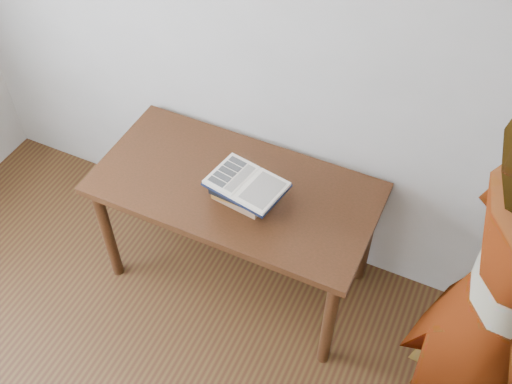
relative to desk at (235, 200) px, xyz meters
The scene contains 4 objects.
desk is the anchor object (origin of this frame).
book_stack 0.19m from the desk, 45.55° to the right, with size 0.25×0.20×0.15m.
open_book 0.30m from the desk, 41.47° to the right, with size 0.36×0.28×0.03m.
reader 1.27m from the desk, 15.91° to the right, with size 0.68×0.45×1.88m, color tan.
Camera 1 is at (0.94, -0.29, 2.78)m, focal length 42.00 mm.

